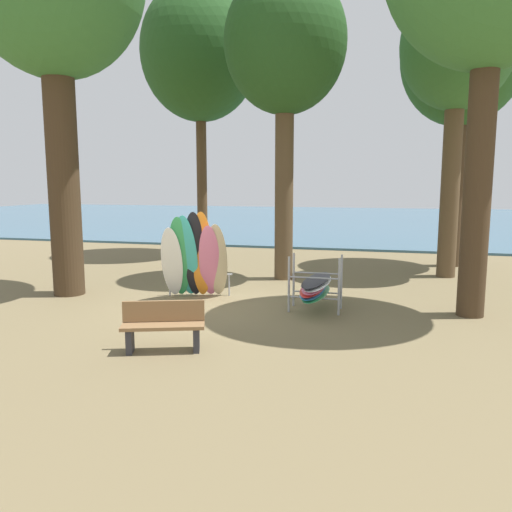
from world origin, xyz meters
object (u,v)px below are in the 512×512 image
Objects in this scene: tree_far_right_back at (458,50)px; leaning_board_pile at (194,258)px; tree_mid_behind at (200,53)px; board_storage_rack at (315,286)px; tree_deep_back at (463,58)px; park_bench at (163,325)px; tree_far_left_back at (285,47)px.

leaning_board_pile is (-6.40, -4.67, -5.66)m from tree_far_right_back.
board_storage_rack is at bearing -54.32° from tree_mid_behind.
tree_deep_back is (9.30, -0.42, -0.81)m from tree_mid_behind.
tree_deep_back is 4.36× the size of board_storage_rack.
tree_far_right_back is (8.88, -2.60, -1.05)m from tree_mid_behind.
park_bench is (3.41, -11.13, -7.27)m from tree_mid_behind.
leaning_board_pile is 4.01m from park_bench.
tree_deep_back reaches higher than leaning_board_pile.
tree_far_left_back is 6.63m from leaning_board_pile.
tree_deep_back reaches higher than tree_far_left_back.
tree_mid_behind is 4.85× the size of board_storage_rack.
tree_far_left_back is 0.94× the size of tree_deep_back.
tree_deep_back is at bearing 61.24° from park_bench.
tree_deep_back is at bearing 62.90° from board_storage_rack.
tree_far_left_back reaches higher than board_storage_rack.
tree_mid_behind is 10.20m from leaning_board_pile.
tree_mid_behind reaches higher than tree_far_left_back.
tree_far_right_back is at bearing 57.34° from park_bench.
leaning_board_pile is 1.03× the size of board_storage_rack.
tree_mid_behind is at bearing 108.86° from leaning_board_pile.
tree_far_right_back is at bearing -16.33° from tree_mid_behind.
tree_deep_back reaches higher than tree_far_right_back.
tree_far_right_back reaches higher than park_bench.
leaning_board_pile reaches higher than board_storage_rack.
leaning_board_pile is at bearing -143.88° from tree_far_right_back.
park_bench is (-0.70, -6.93, -6.19)m from tree_far_left_back.
tree_mid_behind is 5.98m from tree_far_left_back.
tree_far_left_back is 7.19m from board_storage_rack.
tree_deep_back reaches higher than board_storage_rack.
tree_far_right_back is 4.09× the size of board_storage_rack.
park_bench is at bearing -122.16° from board_storage_rack.
tree_far_right_back is 3.98× the size of leaning_board_pile.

